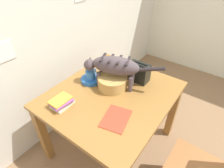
# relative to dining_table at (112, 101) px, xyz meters

# --- Properties ---
(wall_rear) EXTENTS (5.07, 0.11, 2.50)m
(wall_rear) POSITION_rel_dining_table_xyz_m (-0.10, 0.73, 0.61)
(wall_rear) COLOR silver
(wall_rear) RESTS_ON ground_plane
(dining_table) EXTENTS (1.11, 0.97, 0.73)m
(dining_table) POSITION_rel_dining_table_xyz_m (0.00, 0.00, 0.00)
(dining_table) COLOR olive
(dining_table) RESTS_ON ground_plane
(cat) EXTENTS (0.31, 0.67, 0.30)m
(cat) POSITION_rel_dining_table_xyz_m (0.10, 0.06, 0.29)
(cat) COLOR #4F4245
(cat) RESTS_ON dining_table
(saucer_bowl) EXTENTS (0.18, 0.18, 0.04)m
(saucer_bowl) POSITION_rel_dining_table_xyz_m (0.02, 0.27, 0.11)
(saucer_bowl) COLOR #245EAE
(saucer_bowl) RESTS_ON dining_table
(coffee_mug) EXTENTS (0.13, 0.09, 0.08)m
(coffee_mug) POSITION_rel_dining_table_xyz_m (0.03, 0.27, 0.17)
(coffee_mug) COLOR #387BC4
(coffee_mug) RESTS_ON saucer_bowl
(magazine) EXTENTS (0.28, 0.24, 0.01)m
(magazine) POSITION_rel_dining_table_xyz_m (-0.22, -0.20, 0.09)
(magazine) COLOR red
(magazine) RESTS_ON dining_table
(book_stack) EXTENTS (0.19, 0.14, 0.06)m
(book_stack) POSITION_rel_dining_table_xyz_m (-0.36, 0.23, 0.12)
(book_stack) COLOR silver
(book_stack) RESTS_ON dining_table
(wicker_basket) EXTENTS (0.26, 0.26, 0.11)m
(wicker_basket) POSITION_rel_dining_table_xyz_m (0.07, 0.05, 0.15)
(wicker_basket) COLOR tan
(wicker_basket) RESTS_ON dining_table
(toaster) EXTENTS (0.12, 0.20, 0.18)m
(toaster) POSITION_rel_dining_table_xyz_m (0.31, -0.08, 0.18)
(toaster) COLOR black
(toaster) RESTS_ON dining_table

